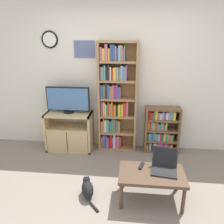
# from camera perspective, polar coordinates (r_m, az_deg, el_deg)

# --- Properties ---
(ground_plane) EXTENTS (18.00, 18.00, 0.00)m
(ground_plane) POSITION_cam_1_polar(r_m,az_deg,el_deg) (2.94, -1.69, -23.80)
(ground_plane) COLOR gray
(wall_back) EXTENTS (6.12, 0.09, 2.60)m
(wall_back) POSITION_cam_1_polar(r_m,az_deg,el_deg) (3.92, 1.30, 8.83)
(wall_back) COLOR silver
(wall_back) RESTS_ON ground_plane
(tv_stand) EXTENTS (0.83, 0.41, 0.71)m
(tv_stand) POSITION_cam_1_polar(r_m,az_deg,el_deg) (4.09, -11.04, -5.03)
(tv_stand) COLOR tan
(tv_stand) RESTS_ON ground_plane
(television) EXTENTS (0.77, 0.18, 0.47)m
(television) POSITION_cam_1_polar(r_m,az_deg,el_deg) (3.92, -11.42, 3.14)
(television) COLOR black
(television) RESTS_ON tv_stand
(bookshelf_tall) EXTENTS (0.67, 0.25, 1.94)m
(bookshelf_tall) POSITION_cam_1_polar(r_m,az_deg,el_deg) (3.84, 0.83, 3.51)
(bookshelf_tall) COLOR #9E754C
(bookshelf_tall) RESTS_ON ground_plane
(bookshelf_short) EXTENTS (0.61, 0.25, 0.84)m
(bookshelf_short) POSITION_cam_1_polar(r_m,az_deg,el_deg) (4.04, 12.58, -4.64)
(bookshelf_short) COLOR brown
(bookshelf_short) RESTS_ON ground_plane
(coffee_table) EXTENTS (0.81, 0.49, 0.40)m
(coffee_table) POSITION_cam_1_polar(r_m,az_deg,el_deg) (2.89, 10.30, -16.15)
(coffee_table) COLOR #4C3828
(coffee_table) RESTS_ON ground_plane
(laptop) EXTENTS (0.35, 0.33, 0.27)m
(laptop) POSITION_cam_1_polar(r_m,az_deg,el_deg) (2.91, 13.52, -13.33)
(laptop) COLOR #232326
(laptop) RESTS_ON coffee_table
(remote_near_laptop) EXTENTS (0.09, 0.17, 0.02)m
(remote_near_laptop) POSITION_cam_1_polar(r_m,az_deg,el_deg) (2.95, 7.68, -13.74)
(remote_near_laptop) COLOR black
(remote_near_laptop) RESTS_ON coffee_table
(cat) EXTENTS (0.32, 0.44, 0.26)m
(cat) POSITION_cam_1_polar(r_m,az_deg,el_deg) (3.06, -6.42, -19.21)
(cat) COLOR black
(cat) RESTS_ON ground_plane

